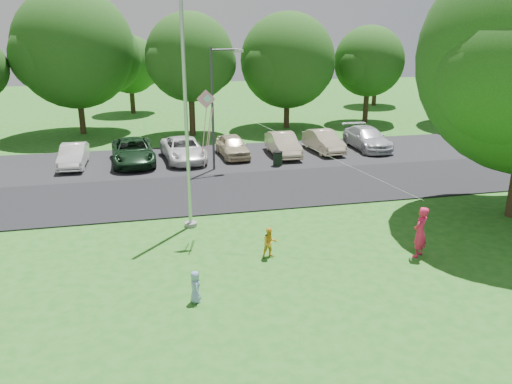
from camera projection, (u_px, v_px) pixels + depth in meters
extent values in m
plane|color=#22641A|center=(313.00, 274.00, 16.32)|extent=(120.00, 120.00, 0.00)
cube|color=black|center=(254.00, 190.00, 24.64)|extent=(60.00, 6.00, 0.06)
cube|color=black|center=(231.00, 158.00, 30.66)|extent=(42.00, 7.00, 0.06)
cylinder|color=#B7BABF|center=(185.00, 102.00, 18.64)|extent=(0.14, 0.14, 10.00)
cylinder|color=gray|center=(191.00, 224.00, 20.20)|extent=(0.50, 0.50, 0.16)
cylinder|color=#3F3F44|center=(213.00, 111.00, 27.01)|extent=(0.13, 0.13, 6.70)
cylinder|color=#3F3F44|center=(225.00, 50.00, 26.32)|extent=(1.54, 0.43, 0.09)
cube|color=silver|center=(238.00, 51.00, 26.66)|extent=(0.54, 0.35, 0.16)
cylinder|color=black|center=(278.00, 159.00, 28.70)|extent=(0.52, 0.52, 0.84)
cylinder|color=black|center=(278.00, 152.00, 28.56)|extent=(0.56, 0.56, 0.05)
sphere|color=#174011|center=(503.00, 78.00, 18.04)|extent=(4.79, 4.79, 4.79)
cylinder|color=#332316|center=(81.00, 112.00, 37.18)|extent=(0.44, 0.44, 3.19)
sphere|color=#174011|center=(74.00, 49.00, 35.73)|extent=(8.50, 8.50, 8.50)
sphere|color=#174011|center=(104.00, 57.00, 37.12)|extent=(5.53, 5.53, 5.53)
sphere|color=#174011|center=(47.00, 56.00, 34.53)|extent=(5.10, 5.10, 5.10)
cylinder|color=#332316|center=(192.00, 112.00, 36.65)|extent=(0.44, 0.44, 3.43)
sphere|color=#174011|center=(190.00, 57.00, 35.42)|extent=(6.27, 6.27, 6.27)
sphere|color=#174011|center=(209.00, 63.00, 36.44)|extent=(4.07, 4.07, 4.07)
sphere|color=#174011|center=(173.00, 63.00, 34.53)|extent=(3.76, 3.76, 3.76)
cylinder|color=#332316|center=(287.00, 111.00, 39.53)|extent=(0.44, 0.44, 2.66)
sphere|color=#174011|center=(288.00, 61.00, 38.31)|extent=(7.27, 7.27, 7.27)
sphere|color=#174011|center=(305.00, 67.00, 39.49)|extent=(4.72, 4.72, 4.72)
sphere|color=#174011|center=(272.00, 67.00, 37.28)|extent=(4.36, 4.36, 4.36)
cylinder|color=#332316|center=(366.00, 104.00, 41.62)|extent=(0.44, 0.44, 3.02)
sphere|color=#174011|center=(369.00, 61.00, 40.52)|extent=(5.67, 5.67, 5.67)
sphere|color=#174011|center=(380.00, 66.00, 41.44)|extent=(3.68, 3.68, 3.68)
sphere|color=#174011|center=(359.00, 66.00, 39.72)|extent=(3.40, 3.40, 3.40)
cylinder|color=#332316|center=(479.00, 103.00, 40.95)|extent=(0.44, 0.44, 3.42)
sphere|color=#174011|center=(488.00, 42.00, 39.44)|extent=(8.77, 8.77, 8.77)
sphere|color=#174011|center=(501.00, 50.00, 40.87)|extent=(5.70, 5.70, 5.70)
sphere|color=#174011|center=(476.00, 49.00, 38.20)|extent=(5.26, 5.26, 5.26)
cylinder|color=#332316|center=(132.00, 99.00, 46.13)|extent=(0.44, 0.44, 2.60)
sphere|color=#174011|center=(130.00, 64.00, 45.15)|extent=(5.20, 5.20, 5.20)
sphere|color=#174011|center=(143.00, 68.00, 46.00)|extent=(3.38, 3.38, 3.38)
sphere|color=#174011|center=(118.00, 68.00, 44.41)|extent=(3.12, 3.12, 3.12)
cylinder|color=#332316|center=(374.00, 93.00, 50.68)|extent=(0.44, 0.44, 2.60)
sphere|color=#174011|center=(377.00, 61.00, 49.69)|extent=(5.20, 5.20, 5.20)
sphere|color=#174011|center=(385.00, 64.00, 50.54)|extent=(3.38, 3.38, 3.38)
sphere|color=#174011|center=(370.00, 64.00, 48.95)|extent=(3.12, 3.12, 3.12)
imported|color=silver|center=(73.00, 156.00, 28.42)|extent=(1.43, 3.89, 1.27)
imported|color=black|center=(133.00, 151.00, 29.08)|extent=(2.64, 5.23, 1.42)
imported|color=silver|center=(183.00, 149.00, 29.73)|extent=(2.69, 5.00, 1.33)
imported|color=#C6B793|center=(233.00, 146.00, 30.59)|extent=(1.80, 3.98, 1.33)
imported|color=#C6B793|center=(283.00, 144.00, 30.89)|extent=(1.54, 4.22, 1.38)
imported|color=#C6B793|center=(324.00, 141.00, 31.85)|extent=(1.70, 4.16, 1.34)
imported|color=silver|center=(367.00, 138.00, 32.58)|extent=(1.98, 4.79, 1.38)
imported|color=#F22054|center=(420.00, 232.00, 17.29)|extent=(0.80, 0.75, 1.84)
imported|color=gold|center=(270.00, 243.00, 17.33)|extent=(0.57, 0.46, 1.10)
imported|color=#839BC9|center=(195.00, 287.00, 14.52)|extent=(0.33, 0.49, 0.98)
cube|color=pink|center=(206.00, 99.00, 17.78)|extent=(0.67, 0.09, 0.67)
cube|color=#8CC6E5|center=(207.00, 99.00, 17.76)|extent=(0.32, 0.06, 0.32)
cylinder|color=white|center=(312.00, 149.00, 17.35)|extent=(6.88, 3.56, 3.16)
cylinder|color=pink|center=(204.00, 131.00, 18.12)|extent=(0.22, 0.28, 1.78)
cylinder|color=pink|center=(210.00, 134.00, 18.26)|extent=(0.24, 0.46, 2.04)
cylinder|color=pink|center=(208.00, 139.00, 18.16)|extent=(0.27, 0.68, 2.27)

